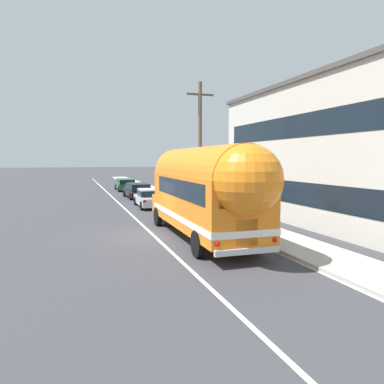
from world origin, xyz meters
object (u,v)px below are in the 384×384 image
Objects in this scene: utility_pole at (200,146)px; car_second at (137,190)px; painted_bus at (206,189)px; car_third at (125,184)px; car_lead at (150,197)px.

utility_pole is 11.60m from car_second.
utility_pole reaches higher than painted_bus.
utility_pole is at bearing -83.37° from car_third.
car_third is (0.20, 14.95, 0.06)m from car_lead.
car_second is at bearing 89.47° from painted_bus.
painted_bus reaches higher than car_second.
car_third is (0.07, 8.39, 0.01)m from car_second.
utility_pole reaches higher than car_second.
utility_pole reaches higher than car_lead.
painted_bus is at bearing -107.75° from utility_pole.
utility_pole is at bearing 72.25° from painted_bus.
car_second is (-2.29, 10.77, -3.63)m from utility_pole.
car_second is (0.13, 6.55, 0.05)m from car_lead.
car_lead is (0.04, 11.92, -1.57)m from painted_bus.
car_second is 8.39m from car_third.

